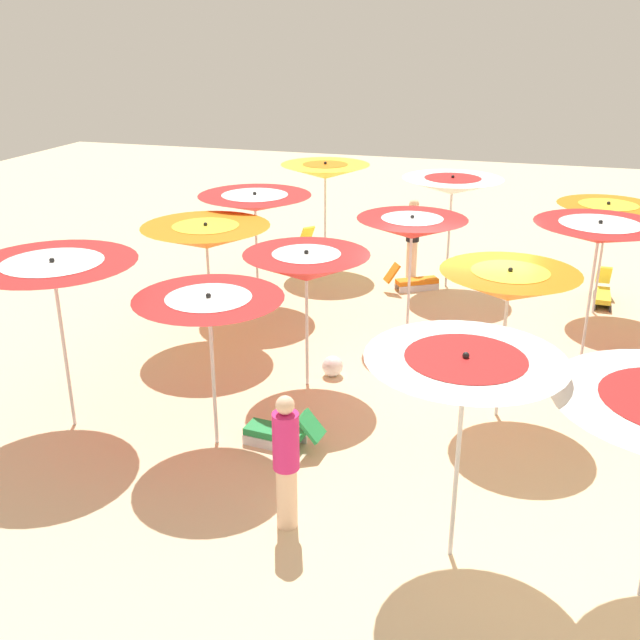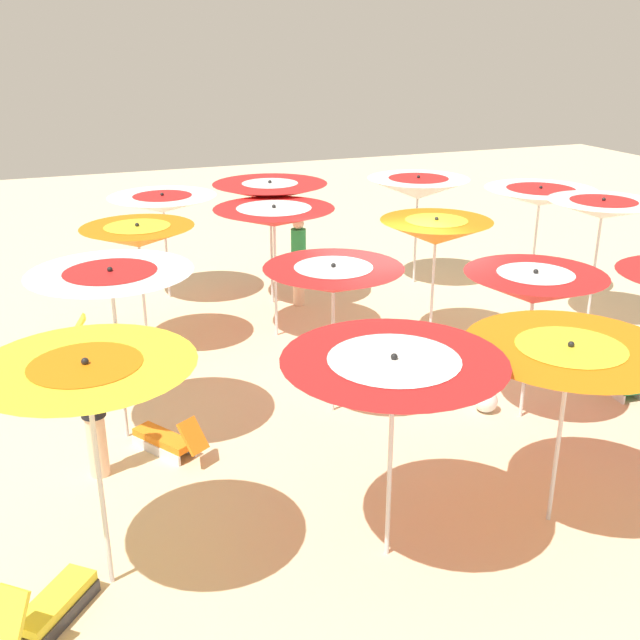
{
  "view_description": "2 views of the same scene",
  "coord_description": "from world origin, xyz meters",
  "px_view_note": "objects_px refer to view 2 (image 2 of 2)",
  "views": [
    {
      "loc": [
        11.24,
        1.24,
        5.39
      ],
      "look_at": [
        1.62,
        -1.65,
        1.36
      ],
      "focal_mm": 41.58,
      "sensor_mm": 36.0,
      "label": 1
    },
    {
      "loc": [
        -5.12,
        -9.98,
        5.24
      ],
      "look_at": [
        -1.41,
        -0.38,
        1.25
      ],
      "focal_mm": 41.98,
      "sensor_mm": 36.0,
      "label": 2
    }
  ],
  "objects_px": {
    "beach_umbrella_11": "(111,284)",
    "beach_umbrella_13": "(569,364)",
    "beach_umbrella_15": "(87,380)",
    "lounger_2": "(47,606)",
    "beach_umbrella_9": "(534,288)",
    "beachgoer_2": "(299,260)",
    "beach_umbrella_5": "(436,232)",
    "beach_umbrella_10": "(333,279)",
    "beach_umbrella_14": "(393,374)",
    "beachgoer_0": "(93,408)",
    "beach_umbrella_2": "(270,192)",
    "beach_umbrella_3": "(163,204)",
    "beach_ball": "(486,401)",
    "beach_umbrella_6": "(274,217)",
    "lounger_3": "(108,337)",
    "beach_umbrella_7": "(138,236)",
    "lounger_1": "(168,440)",
    "beach_umbrella_0": "(540,197)",
    "lounger_0": "(615,377)",
    "beach_umbrella_4": "(602,209)",
    "beach_umbrella_1": "(418,188)"
  },
  "relations": [
    {
      "from": "beach_umbrella_11",
      "to": "beach_umbrella_13",
      "type": "xyz_separation_m",
      "value": [
        4.26,
        -3.67,
        -0.26
      ]
    },
    {
      "from": "beach_umbrella_15",
      "to": "lounger_2",
      "type": "xyz_separation_m",
      "value": [
        -0.62,
        -0.4,
        -2.05
      ]
    },
    {
      "from": "beach_umbrella_9",
      "to": "beachgoer_2",
      "type": "xyz_separation_m",
      "value": [
        -1.41,
        5.65,
        -1.01
      ]
    },
    {
      "from": "beach_umbrella_5",
      "to": "beachgoer_2",
      "type": "bearing_deg",
      "value": 120.41
    },
    {
      "from": "beach_umbrella_10",
      "to": "beach_umbrella_14",
      "type": "bearing_deg",
      "value": -101.86
    },
    {
      "from": "beach_umbrella_13",
      "to": "beachgoer_0",
      "type": "distance_m",
      "value": 5.58
    },
    {
      "from": "beach_umbrella_13",
      "to": "beach_umbrella_2",
      "type": "bearing_deg",
      "value": 94.94
    },
    {
      "from": "beach_umbrella_3",
      "to": "beach_ball",
      "type": "height_order",
      "value": "beach_umbrella_3"
    },
    {
      "from": "beach_umbrella_6",
      "to": "lounger_3",
      "type": "xyz_separation_m",
      "value": [
        -2.96,
        0.47,
        -2.01
      ]
    },
    {
      "from": "beach_umbrella_7",
      "to": "lounger_1",
      "type": "relative_size",
      "value": 1.92
    },
    {
      "from": "lounger_1",
      "to": "beach_umbrella_11",
      "type": "bearing_deg",
      "value": 3.15
    },
    {
      "from": "beach_umbrella_10",
      "to": "lounger_1",
      "type": "relative_size",
      "value": 1.93
    },
    {
      "from": "beach_umbrella_0",
      "to": "beach_umbrella_9",
      "type": "relative_size",
      "value": 1.03
    },
    {
      "from": "beach_umbrella_0",
      "to": "beachgoer_2",
      "type": "relative_size",
      "value": 1.26
    },
    {
      "from": "lounger_0",
      "to": "beach_umbrella_15",
      "type": "bearing_deg",
      "value": -72.31
    },
    {
      "from": "lounger_3",
      "to": "beach_umbrella_3",
      "type": "bearing_deg",
      "value": 58.9
    },
    {
      "from": "beach_umbrella_7",
      "to": "lounger_2",
      "type": "xyz_separation_m",
      "value": [
        -1.93,
        -6.38,
        -1.8
      ]
    },
    {
      "from": "beach_umbrella_5",
      "to": "beach_umbrella_14",
      "type": "relative_size",
      "value": 0.98
    },
    {
      "from": "beach_umbrella_7",
      "to": "beach_ball",
      "type": "relative_size",
      "value": 6.53
    },
    {
      "from": "beach_umbrella_3",
      "to": "beach_umbrella_14",
      "type": "xyz_separation_m",
      "value": [
        0.63,
        -9.16,
        0.14
      ]
    },
    {
      "from": "beach_umbrella_2",
      "to": "beach_umbrella_14",
      "type": "relative_size",
      "value": 1.08
    },
    {
      "from": "beach_umbrella_15",
      "to": "lounger_1",
      "type": "xyz_separation_m",
      "value": [
        1.0,
        2.28,
        -2.07
      ]
    },
    {
      "from": "beachgoer_0",
      "to": "beach_umbrella_6",
      "type": "bearing_deg",
      "value": 97.52
    },
    {
      "from": "lounger_0",
      "to": "beach_umbrella_13",
      "type": "bearing_deg",
      "value": -45.95
    },
    {
      "from": "beach_umbrella_0",
      "to": "beach_umbrella_10",
      "type": "relative_size",
      "value": 1.01
    },
    {
      "from": "beach_umbrella_10",
      "to": "beach_umbrella_15",
      "type": "distance_m",
      "value": 4.36
    },
    {
      "from": "beach_umbrella_5",
      "to": "beach_umbrella_14",
      "type": "distance_m",
      "value": 6.05
    },
    {
      "from": "beach_umbrella_4",
      "to": "beach_umbrella_13",
      "type": "bearing_deg",
      "value": -133.16
    },
    {
      "from": "beach_umbrella_10",
      "to": "beach_umbrella_13",
      "type": "height_order",
      "value": "beach_umbrella_10"
    },
    {
      "from": "beach_umbrella_14",
      "to": "beachgoer_0",
      "type": "relative_size",
      "value": 1.31
    },
    {
      "from": "beach_umbrella_3",
      "to": "beach_umbrella_7",
      "type": "bearing_deg",
      "value": -108.63
    },
    {
      "from": "beach_umbrella_1",
      "to": "beach_umbrella_10",
      "type": "height_order",
      "value": "beach_umbrella_1"
    },
    {
      "from": "beach_umbrella_13",
      "to": "lounger_1",
      "type": "relative_size",
      "value": 1.9
    },
    {
      "from": "beach_umbrella_11",
      "to": "beachgoer_2",
      "type": "height_order",
      "value": "beach_umbrella_11"
    },
    {
      "from": "lounger_2",
      "to": "beachgoer_0",
      "type": "bearing_deg",
      "value": 24.45
    },
    {
      "from": "beach_umbrella_4",
      "to": "beach_umbrella_7",
      "type": "relative_size",
      "value": 1.07
    },
    {
      "from": "beach_umbrella_9",
      "to": "beach_umbrella_11",
      "type": "relative_size",
      "value": 0.91
    },
    {
      "from": "beach_umbrella_3",
      "to": "beach_umbrella_5",
      "type": "bearing_deg",
      "value": -46.08
    },
    {
      "from": "beach_umbrella_6",
      "to": "beach_umbrella_10",
      "type": "relative_size",
      "value": 1.07
    },
    {
      "from": "beach_umbrella_15",
      "to": "lounger_2",
      "type": "relative_size",
      "value": 2.22
    },
    {
      "from": "beach_umbrella_0",
      "to": "beach_umbrella_9",
      "type": "xyz_separation_m",
      "value": [
        -3.54,
        -4.67,
        -0.08
      ]
    },
    {
      "from": "beach_umbrella_2",
      "to": "beach_umbrella_5",
      "type": "relative_size",
      "value": 1.1
    },
    {
      "from": "beach_umbrella_6",
      "to": "beach_umbrella_15",
      "type": "relative_size",
      "value": 0.98
    },
    {
      "from": "beach_umbrella_15",
      "to": "lounger_3",
      "type": "height_order",
      "value": "beach_umbrella_15"
    },
    {
      "from": "beach_umbrella_11",
      "to": "beach_ball",
      "type": "bearing_deg",
      "value": -13.11
    },
    {
      "from": "beach_umbrella_6",
      "to": "beach_umbrella_15",
      "type": "bearing_deg",
      "value": -122.4
    },
    {
      "from": "beach_umbrella_6",
      "to": "beachgoer_0",
      "type": "distance_m",
      "value": 5.22
    },
    {
      "from": "beach_umbrella_3",
      "to": "lounger_2",
      "type": "distance_m",
      "value": 9.53
    },
    {
      "from": "beach_umbrella_5",
      "to": "lounger_3",
      "type": "height_order",
      "value": "beach_umbrella_5"
    },
    {
      "from": "beach_umbrella_0",
      "to": "beach_umbrella_5",
      "type": "distance_m",
      "value": 3.78
    }
  ]
}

